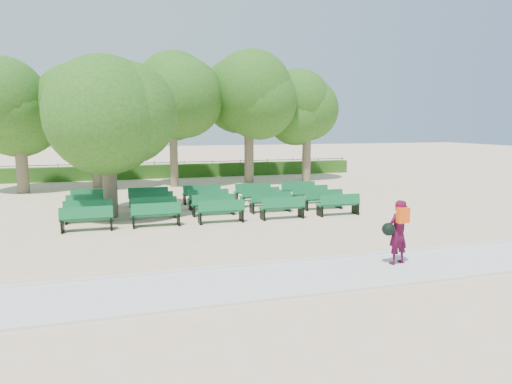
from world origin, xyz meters
The scene contains 9 objects.
ground centered at (0.00, 0.00, 0.00)m, with size 120.00×120.00×0.00m, color beige.
paving centered at (0.00, -7.40, 0.03)m, with size 30.00×2.20×0.06m, color silver.
curb centered at (0.00, -6.25, 0.05)m, with size 30.00×0.12×0.10m, color silver.
hedge centered at (0.00, 14.00, 0.45)m, with size 26.00×0.70×0.90m, color #275415.
fence centered at (0.00, 14.40, 0.00)m, with size 26.00×0.10×1.02m, color black, non-canonical shape.
tree_line centered at (0.00, 10.00, 0.00)m, with size 21.80×6.80×7.04m, color #2C5E19, non-canonical shape.
bench_array centered at (0.29, 1.29, 0.09)m, with size 1.71×0.54×1.08m.
tree_among centered at (-3.60, 1.30, 4.07)m, with size 4.11×4.11×5.95m.
person centered at (3.41, -7.18, 0.91)m, with size 0.81×0.53×1.63m.
Camera 1 is at (-3.18, -16.87, 3.56)m, focal length 32.00 mm.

